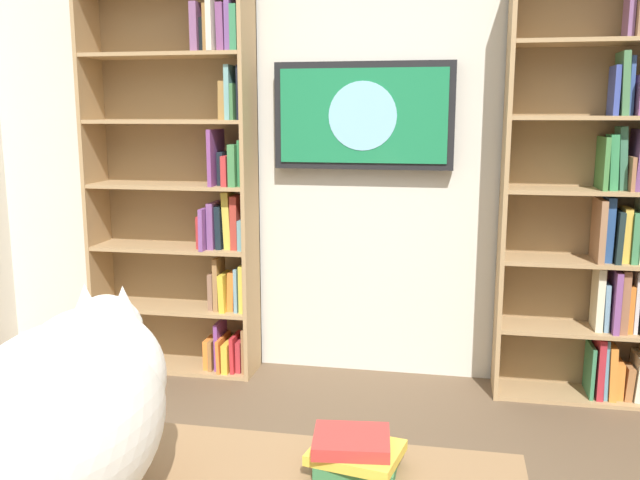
{
  "coord_description": "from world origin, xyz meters",
  "views": [
    {
      "loc": [
        -0.45,
        1.48,
        1.44
      ],
      "look_at": [
        0.04,
        -1.04,
        0.96
      ],
      "focal_mm": 38.38,
      "sensor_mm": 36.0,
      "label": 1
    }
  ],
  "objects_px": {
    "bookshelf_left": "(601,196)",
    "desk_book_stack": "(355,453)",
    "cat": "(71,409)",
    "wall_mounted_tv": "(363,116)",
    "bookshelf_right": "(191,187)"
  },
  "relations": [
    {
      "from": "bookshelf_left",
      "to": "desk_book_stack",
      "type": "bearing_deg",
      "value": 69.14
    },
    {
      "from": "bookshelf_left",
      "to": "cat",
      "type": "bearing_deg",
      "value": 62.13
    },
    {
      "from": "wall_mounted_tv",
      "to": "bookshelf_left",
      "type": "bearing_deg",
      "value": 175.75
    },
    {
      "from": "bookshelf_left",
      "to": "desk_book_stack",
      "type": "xyz_separation_m",
      "value": [
        0.88,
        2.32,
        -0.25
      ]
    },
    {
      "from": "wall_mounted_tv",
      "to": "desk_book_stack",
      "type": "xyz_separation_m",
      "value": [
        -0.3,
        2.41,
        -0.63
      ]
    },
    {
      "from": "wall_mounted_tv",
      "to": "cat",
      "type": "distance_m",
      "value": 2.68
    },
    {
      "from": "bookshelf_left",
      "to": "bookshelf_right",
      "type": "height_order",
      "value": "bookshelf_left"
    },
    {
      "from": "bookshelf_right",
      "to": "wall_mounted_tv",
      "type": "distance_m",
      "value": 1.02
    },
    {
      "from": "bookshelf_left",
      "to": "bookshelf_right",
      "type": "xyz_separation_m",
      "value": [
        2.13,
        -0.01,
        -0.0
      ]
    },
    {
      "from": "bookshelf_left",
      "to": "wall_mounted_tv",
      "type": "xyz_separation_m",
      "value": [
        1.19,
        -0.09,
        0.38
      ]
    },
    {
      "from": "cat",
      "to": "desk_book_stack",
      "type": "bearing_deg",
      "value": -154.45
    },
    {
      "from": "bookshelf_left",
      "to": "cat",
      "type": "distance_m",
      "value": 2.88
    },
    {
      "from": "bookshelf_right",
      "to": "cat",
      "type": "bearing_deg",
      "value": 107.05
    },
    {
      "from": "bookshelf_left",
      "to": "wall_mounted_tv",
      "type": "bearing_deg",
      "value": -4.25
    },
    {
      "from": "bookshelf_left",
      "to": "bookshelf_right",
      "type": "bearing_deg",
      "value": -0.18
    }
  ]
}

